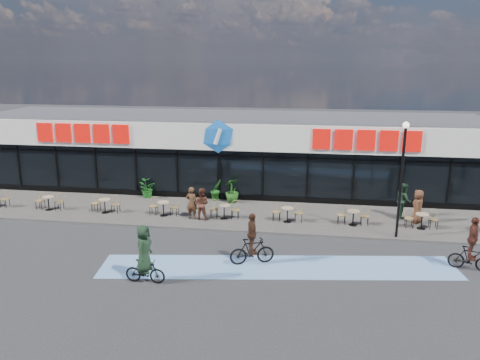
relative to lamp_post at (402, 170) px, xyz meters
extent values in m
plane|color=#28282B|center=(-9.11, -2.30, -3.22)|extent=(120.00, 120.00, 0.00)
cube|color=#56514C|center=(-9.11, 2.20, -3.17)|extent=(44.00, 5.00, 0.10)
cube|color=#6B97CB|center=(-5.11, -3.80, -3.21)|extent=(14.17, 4.13, 0.01)
cube|color=black|center=(-9.11, 7.70, -1.72)|extent=(30.00, 6.00, 3.00)
cube|color=silver|center=(-9.11, 7.55, 0.53)|extent=(30.60, 6.30, 1.50)
cube|color=#47474C|center=(-9.11, 7.70, 1.33)|extent=(30.60, 6.30, 0.10)
cube|color=navy|center=(-9.11, 4.66, -0.17)|extent=(30.60, 0.08, 0.18)
cube|color=black|center=(-9.11, 4.67, -0.57)|extent=(30.00, 0.06, 0.08)
cube|color=black|center=(-9.11, 4.68, -3.02)|extent=(30.00, 0.10, 0.40)
cube|color=red|center=(-17.11, 4.40, 0.58)|extent=(5.63, 0.18, 1.10)
cube|color=red|center=(-1.11, 4.40, 0.58)|extent=(5.63, 0.18, 1.10)
ellipsoid|color=blue|center=(-9.11, 4.40, 0.58)|extent=(1.90, 0.24, 1.90)
cylinder|color=black|center=(-21.61, 4.67, -1.72)|extent=(0.10, 0.10, 3.00)
cylinder|color=black|center=(-19.11, 4.67, -1.72)|extent=(0.10, 0.10, 3.00)
cylinder|color=black|center=(-16.61, 4.67, -1.72)|extent=(0.10, 0.10, 3.00)
cylinder|color=black|center=(-14.11, 4.67, -1.72)|extent=(0.10, 0.10, 3.00)
cylinder|color=black|center=(-11.61, 4.67, -1.72)|extent=(0.10, 0.10, 3.00)
cylinder|color=black|center=(-9.11, 4.67, -1.72)|extent=(0.10, 0.10, 3.00)
cylinder|color=black|center=(-6.61, 4.67, -1.72)|extent=(0.10, 0.10, 3.00)
cylinder|color=black|center=(-4.11, 4.67, -1.72)|extent=(0.10, 0.10, 3.00)
cylinder|color=black|center=(-1.61, 4.67, -1.72)|extent=(0.10, 0.10, 3.00)
cylinder|color=black|center=(0.89, 4.67, -1.72)|extent=(0.10, 0.10, 3.00)
cylinder|color=black|center=(3.39, 4.67, -1.72)|extent=(0.10, 0.10, 3.00)
cylinder|color=black|center=(0.00, 0.00, -0.61)|extent=(0.12, 0.12, 5.02)
sphere|color=#FFF2CC|center=(0.00, 0.00, 2.00)|extent=(0.28, 0.28, 0.28)
cylinder|color=tan|center=(-17.80, 1.28, -2.40)|extent=(0.60, 0.60, 0.04)
cylinder|color=black|center=(-17.80, 1.28, -2.75)|extent=(0.06, 0.06, 0.70)
cylinder|color=black|center=(-17.80, 1.28, -3.11)|extent=(0.40, 0.40, 0.02)
cylinder|color=tan|center=(-14.61, 1.28, -2.40)|extent=(0.60, 0.60, 0.04)
cylinder|color=black|center=(-14.61, 1.28, -2.75)|extent=(0.06, 0.06, 0.70)
cylinder|color=black|center=(-14.61, 1.28, -3.11)|extent=(0.40, 0.40, 0.02)
cylinder|color=tan|center=(-11.41, 1.28, -2.40)|extent=(0.60, 0.60, 0.04)
cylinder|color=black|center=(-11.41, 1.28, -2.75)|extent=(0.06, 0.06, 0.70)
cylinder|color=black|center=(-11.41, 1.28, -3.11)|extent=(0.40, 0.40, 0.02)
cylinder|color=tan|center=(-8.22, 1.28, -2.40)|extent=(0.60, 0.60, 0.04)
cylinder|color=black|center=(-8.22, 1.28, -2.75)|extent=(0.06, 0.06, 0.70)
cylinder|color=black|center=(-8.22, 1.28, -3.11)|extent=(0.40, 0.40, 0.02)
cylinder|color=tan|center=(-5.03, 1.28, -2.40)|extent=(0.60, 0.60, 0.04)
cylinder|color=black|center=(-5.03, 1.28, -2.75)|extent=(0.06, 0.06, 0.70)
cylinder|color=black|center=(-5.03, 1.28, -3.11)|extent=(0.40, 0.40, 0.02)
cylinder|color=tan|center=(-1.83, 1.28, -2.40)|extent=(0.60, 0.60, 0.04)
cylinder|color=black|center=(-1.83, 1.28, -2.75)|extent=(0.06, 0.06, 0.70)
cylinder|color=black|center=(-1.83, 1.28, -3.11)|extent=(0.40, 0.40, 0.02)
cylinder|color=tan|center=(1.36, 1.28, -2.40)|extent=(0.60, 0.60, 0.04)
cylinder|color=black|center=(1.36, 1.28, -2.75)|extent=(0.06, 0.06, 0.70)
cylinder|color=black|center=(1.36, 1.28, -3.11)|extent=(0.40, 0.40, 0.02)
imported|color=#1B5D1A|center=(-13.42, 4.33, -2.58)|extent=(1.06, 0.95, 1.07)
imported|color=#1D5819|center=(-9.27, 4.44, -2.52)|extent=(0.82, 0.85, 1.20)
imported|color=#1D4B15|center=(-8.30, 4.16, -2.44)|extent=(1.08, 1.08, 1.36)
imported|color=#492D1A|center=(-9.83, 1.04, -2.28)|extent=(0.67, 0.50, 1.67)
imported|color=#522B1D|center=(-9.34, 1.05, -2.30)|extent=(0.90, 0.76, 1.63)
imported|color=#4F2E1C|center=(1.31, 2.14, -2.27)|extent=(0.77, 0.95, 1.69)
imported|color=#1A3020|center=(0.78, 2.97, -2.22)|extent=(0.77, 0.94, 1.79)
imported|color=black|center=(-6.17, -3.65, -2.67)|extent=(1.88, 1.10, 1.09)
imported|color=#3D2215|center=(-6.17, -3.65, -1.93)|extent=(0.72, 1.06, 1.68)
imported|color=black|center=(2.26, -2.94, -2.73)|extent=(1.68, 0.88, 0.97)
imported|color=#4B221B|center=(2.26, -2.94, -1.91)|extent=(0.68, 1.08, 1.71)
imported|color=black|center=(-9.83, -5.86, -2.76)|extent=(1.52, 0.46, 0.91)
imported|color=#1A2F1D|center=(-9.83, -5.86, -1.87)|extent=(0.59, 0.89, 1.79)
camera|label=1|loc=(-4.05, -20.84, 4.75)|focal=35.00mm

